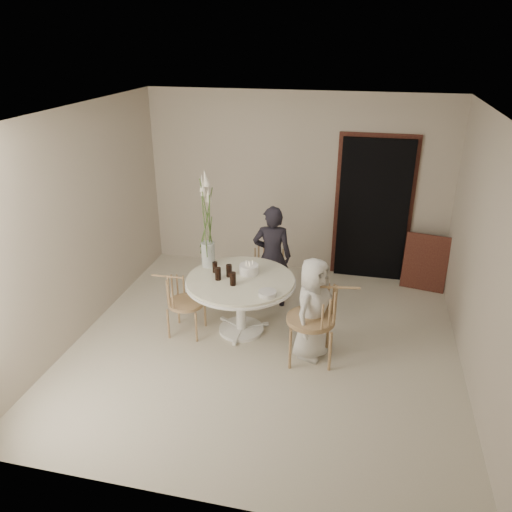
% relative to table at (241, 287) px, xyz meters
% --- Properties ---
extents(ground, '(4.50, 4.50, 0.00)m').
position_rel_table_xyz_m(ground, '(0.35, -0.25, -0.62)').
color(ground, beige).
rests_on(ground, ground).
extents(room_shell, '(4.50, 4.50, 4.50)m').
position_rel_table_xyz_m(room_shell, '(0.35, -0.25, 1.00)').
color(room_shell, silver).
rests_on(room_shell, ground).
extents(doorway, '(1.00, 0.10, 2.10)m').
position_rel_table_xyz_m(doorway, '(1.50, 1.94, 0.43)').
color(doorway, black).
rests_on(doorway, ground).
extents(door_trim, '(1.12, 0.03, 2.22)m').
position_rel_table_xyz_m(door_trim, '(1.50, 1.98, 0.49)').
color(door_trim, brown).
rests_on(door_trim, ground).
extents(table, '(1.33, 1.33, 0.73)m').
position_rel_table_xyz_m(table, '(0.00, 0.00, 0.00)').
color(table, white).
rests_on(table, ground).
extents(picture_frame, '(0.64, 0.30, 0.81)m').
position_rel_table_xyz_m(picture_frame, '(2.30, 1.70, -0.21)').
color(picture_frame, brown).
rests_on(picture_frame, ground).
extents(chair_far, '(0.48, 0.51, 0.78)m').
position_rel_table_xyz_m(chair_far, '(0.13, 1.07, -0.11)').
color(chair_far, tan).
rests_on(chair_far, ground).
extents(chair_right, '(0.61, 0.57, 0.95)m').
position_rel_table_xyz_m(chair_right, '(1.03, -0.36, -0.00)').
color(chair_right, tan).
rests_on(chair_right, ground).
extents(chair_left, '(0.47, 0.44, 0.77)m').
position_rel_table_xyz_m(chair_left, '(-0.75, -0.18, -0.12)').
color(chair_left, tan).
rests_on(chair_left, ground).
extents(girl, '(0.56, 0.40, 1.41)m').
position_rel_table_xyz_m(girl, '(0.24, 0.76, 0.09)').
color(girl, black).
rests_on(girl, ground).
extents(boy, '(0.58, 0.69, 1.21)m').
position_rel_table_xyz_m(boy, '(0.91, -0.31, -0.01)').
color(boy, silver).
rests_on(boy, ground).
extents(birthday_cake, '(0.24, 0.24, 0.16)m').
position_rel_table_xyz_m(birthday_cake, '(0.06, 0.16, 0.17)').
color(birthday_cake, white).
rests_on(birthday_cake, table).
extents(cola_tumbler_a, '(0.09, 0.09, 0.16)m').
position_rel_table_xyz_m(cola_tumbler_a, '(-0.26, -0.08, 0.19)').
color(cola_tumbler_a, black).
rests_on(cola_tumbler_a, table).
extents(cola_tumbler_b, '(0.08, 0.08, 0.16)m').
position_rel_table_xyz_m(cola_tumbler_b, '(-0.05, -0.18, 0.19)').
color(cola_tumbler_b, black).
rests_on(cola_tumbler_b, table).
extents(cola_tumbler_c, '(0.08, 0.08, 0.13)m').
position_rel_table_xyz_m(cola_tumbler_c, '(-0.35, 0.10, 0.18)').
color(cola_tumbler_c, black).
rests_on(cola_tumbler_c, table).
extents(cola_tumbler_d, '(0.08, 0.08, 0.15)m').
position_rel_table_xyz_m(cola_tumbler_d, '(-0.15, 0.03, 0.19)').
color(cola_tumbler_d, black).
rests_on(cola_tumbler_d, table).
extents(plate_stack, '(0.26, 0.26, 0.05)m').
position_rel_table_xyz_m(plate_stack, '(0.40, -0.34, 0.14)').
color(plate_stack, silver).
rests_on(plate_stack, table).
extents(flower_vase, '(0.17, 0.17, 1.25)m').
position_rel_table_xyz_m(flower_vase, '(-0.48, 0.26, 0.60)').
color(flower_vase, silver).
rests_on(flower_vase, table).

